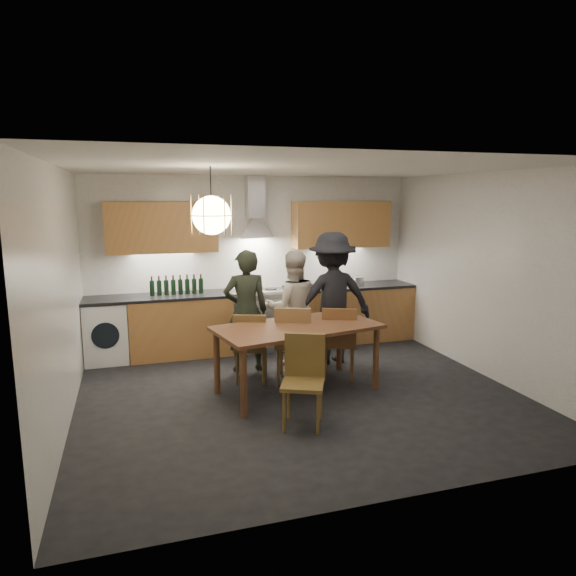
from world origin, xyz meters
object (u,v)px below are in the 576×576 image
object	(u,v)px
dining_table	(297,333)
stock_pot	(358,281)
person_left	(246,311)
person_mid	(292,308)
wine_bottles	(177,285)
chair_back_left	(251,343)
mixing_bowl	(333,284)
chair_front	(304,374)
person_right	(332,298)

from	to	relation	value
dining_table	stock_pot	size ratio (longest dim) A/B	11.05
stock_pot	dining_table	bearing A→B (deg)	-131.71
person_left	person_mid	bearing A→B (deg)	-167.61
wine_bottles	chair_back_left	bearing A→B (deg)	-62.62
dining_table	mixing_bowl	xyz separation A→B (m)	(1.17, 1.79, 0.23)
chair_front	stock_pot	distance (m)	3.23
dining_table	person_mid	distance (m)	1.05
person_mid	stock_pot	size ratio (longest dim) A/B	8.46
chair_back_left	person_mid	bearing A→B (deg)	-121.77
stock_pot	mixing_bowl	bearing A→B (deg)	-179.50
mixing_bowl	wine_bottles	world-z (taller)	wine_bottles
dining_table	person_left	world-z (taller)	person_left
person_left	person_right	world-z (taller)	person_right
dining_table	wine_bottles	size ratio (longest dim) A/B	2.70
chair_back_left	mixing_bowl	xyz separation A→B (m)	(1.64, 1.36, 0.43)
chair_back_left	stock_pot	size ratio (longest dim) A/B	4.80
chair_back_left	wine_bottles	world-z (taller)	wine_bottles
person_mid	wine_bottles	world-z (taller)	person_mid
person_right	wine_bottles	size ratio (longest dim) A/B	2.40
mixing_bowl	wine_bottles	size ratio (longest dim) A/B	0.43
stock_pot	wine_bottles	world-z (taller)	wine_bottles
dining_table	stock_pot	world-z (taller)	stock_pot
person_mid	person_right	size ratio (longest dim) A/B	0.86
person_right	stock_pot	xyz separation A→B (m)	(0.79, 0.87, 0.06)
dining_table	person_right	world-z (taller)	person_right
stock_pot	chair_back_left	bearing A→B (deg)	-146.52
person_right	mixing_bowl	size ratio (longest dim) A/B	5.54
chair_front	wine_bottles	world-z (taller)	wine_bottles
person_left	stock_pot	distance (m)	2.20
dining_table	wine_bottles	xyz separation A→B (m)	(-1.21, 1.87, 0.33)
stock_pot	chair_front	bearing A→B (deg)	-124.39
person_right	chair_front	bearing A→B (deg)	60.76
dining_table	person_left	bearing A→B (deg)	103.24
person_left	person_mid	size ratio (longest dim) A/B	1.03
person_left	person_mid	world-z (taller)	person_left
person_mid	mixing_bowl	distance (m)	1.21
dining_table	chair_back_left	xyz separation A→B (m)	(-0.47, 0.43, -0.20)
dining_table	chair_front	world-z (taller)	chair_front
dining_table	mixing_bowl	distance (m)	2.15
person_right	mixing_bowl	xyz separation A→B (m)	(0.37, 0.87, 0.03)
chair_front	person_right	xyz separation A→B (m)	(1.01, 1.77, 0.38)
chair_front	stock_pot	world-z (taller)	stock_pot
dining_table	wine_bottles	distance (m)	2.25
mixing_bowl	wine_bottles	bearing A→B (deg)	178.12
dining_table	person_mid	size ratio (longest dim) A/B	1.31
mixing_bowl	stock_pot	size ratio (longest dim) A/B	1.77
chair_back_left	person_left	bearing A→B (deg)	-77.00
chair_back_left	wine_bottles	distance (m)	1.71
chair_front	person_mid	distance (m)	1.94
chair_back_left	person_right	size ratio (longest dim) A/B	0.49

